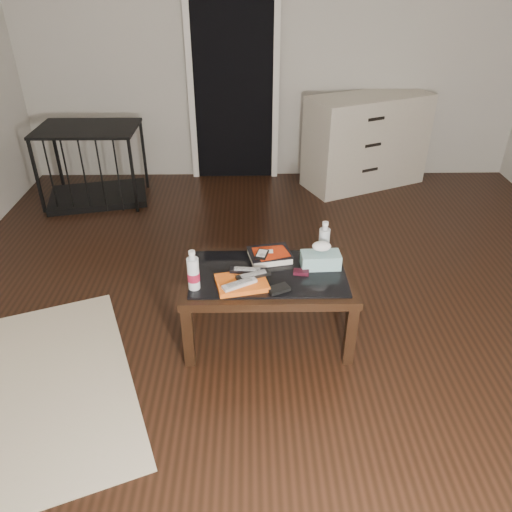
{
  "coord_description": "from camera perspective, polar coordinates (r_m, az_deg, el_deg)",
  "views": [
    {
      "loc": [
        -0.26,
        -2.61,
        2.06
      ],
      "look_at": [
        -0.22,
        -0.13,
        0.55
      ],
      "focal_mm": 35.0,
      "sensor_mm": 36.0,
      "label": 1
    }
  ],
  "objects": [
    {
      "name": "ground",
      "position": [
        3.34,
        3.75,
        -6.88
      ],
      "size": [
        5.0,
        5.0,
        0.0
      ],
      "primitive_type": "plane",
      "color": "black",
      "rests_on": "ground"
    },
    {
      "name": "ipod",
      "position": [
        2.98,
        0.68,
        0.22
      ],
      "size": [
        0.09,
        0.12,
        0.02
      ],
      "primitive_type": "cube",
      "rotation": [
        0.0,
        0.0,
        -0.28
      ],
      "color": "black",
      "rests_on": "dvd_mailers"
    },
    {
      "name": "pet_crate",
      "position": [
        5.06,
        -17.89,
        8.6
      ],
      "size": [
        1.01,
        0.78,
        0.71
      ],
      "rotation": [
        0.0,
        0.0,
        0.22
      ],
      "color": "black",
      "rests_on": "ground"
    },
    {
      "name": "room_shell",
      "position": [
        2.66,
        5.03,
        21.7
      ],
      "size": [
        5.0,
        5.0,
        5.0
      ],
      "color": "#B7B4A9",
      "rests_on": "ground"
    },
    {
      "name": "flip_phone",
      "position": [
        2.91,
        5.18,
        -1.85
      ],
      "size": [
        0.1,
        0.06,
        0.02
      ],
      "primitive_type": "cube",
      "rotation": [
        0.0,
        0.0,
        -0.16
      ],
      "color": "black",
      "rests_on": "coffee_table"
    },
    {
      "name": "dresser",
      "position": [
        5.24,
        12.46,
        12.7
      ],
      "size": [
        1.3,
        0.95,
        0.9
      ],
      "rotation": [
        0.0,
        0.0,
        0.42
      ],
      "color": "beige",
      "rests_on": "ground"
    },
    {
      "name": "wallet",
      "position": [
        2.76,
        2.6,
        -3.78
      ],
      "size": [
        0.14,
        0.12,
        0.02
      ],
      "primitive_type": "cube",
      "rotation": [
        0.0,
        0.0,
        0.45
      ],
      "color": "black",
      "rests_on": "coffee_table"
    },
    {
      "name": "tissue_box",
      "position": [
        2.97,
        7.38,
        -0.47
      ],
      "size": [
        0.24,
        0.13,
        0.09
      ],
      "primitive_type": "cube",
      "rotation": [
        0.0,
        0.0,
        0.05
      ],
      "color": "#237482",
      "rests_on": "coffee_table"
    },
    {
      "name": "remote_black_back",
      "position": [
        2.86,
        -1.01,
        -1.64
      ],
      "size": [
        0.2,
        0.07,
        0.02
      ],
      "primitive_type": "cube",
      "rotation": [
        0.0,
        0.0,
        -0.1
      ],
      "color": "black",
      "rests_on": "magazines"
    },
    {
      "name": "textbook",
      "position": [
        3.04,
        1.58,
        0.09
      ],
      "size": [
        0.28,
        0.25,
        0.05
      ],
      "primitive_type": "cube",
      "rotation": [
        0.0,
        0.0,
        0.2
      ],
      "color": "black",
      "rests_on": "coffee_table"
    },
    {
      "name": "water_bottle_right",
      "position": [
        3.04,
        7.8,
        1.86
      ],
      "size": [
        0.08,
        0.08,
        0.24
      ],
      "primitive_type": "cylinder",
      "rotation": [
        0.0,
        0.0,
        0.24
      ],
      "color": "#B8BFC4",
      "rests_on": "coffee_table"
    },
    {
      "name": "doorway",
      "position": [
        5.19,
        -2.62,
        19.76
      ],
      "size": [
        0.9,
        0.08,
        2.07
      ],
      "color": "black",
      "rests_on": "ground"
    },
    {
      "name": "remote_silver",
      "position": [
        2.75,
        -1.89,
        -3.18
      ],
      "size": [
        0.2,
        0.14,
        0.02
      ],
      "primitive_type": "cube",
      "rotation": [
        0.0,
        0.0,
        0.52
      ],
      "color": "#AEADB2",
      "rests_on": "magazines"
    },
    {
      "name": "magazines",
      "position": [
        2.8,
        -1.65,
        -3.09
      ],
      "size": [
        0.32,
        0.26,
        0.03
      ],
      "primitive_type": "cube",
      "rotation": [
        0.0,
        0.0,
        0.21
      ],
      "color": "orange",
      "rests_on": "coffee_table"
    },
    {
      "name": "water_bottle_left",
      "position": [
        2.74,
        -7.2,
        -1.59
      ],
      "size": [
        0.07,
        0.07,
        0.24
      ],
      "primitive_type": "cylinder",
      "rotation": [
        0.0,
        0.0,
        0.03
      ],
      "color": "silver",
      "rests_on": "coffee_table"
    },
    {
      "name": "dvd_mailers",
      "position": [
        3.02,
        1.49,
        0.49
      ],
      "size": [
        0.21,
        0.16,
        0.01
      ],
      "primitive_type": "cube",
      "rotation": [
        0.0,
        0.0,
        0.16
      ],
      "color": "#B82A0C",
      "rests_on": "textbook"
    },
    {
      "name": "remote_black_front",
      "position": [
        2.82,
        -0.3,
        -2.2
      ],
      "size": [
        0.2,
        0.12,
        0.02
      ],
      "primitive_type": "cube",
      "rotation": [
        0.0,
        0.0,
        0.38
      ],
      "color": "black",
      "rests_on": "magazines"
    },
    {
      "name": "coffee_table",
      "position": [
        2.96,
        1.4,
        -2.91
      ],
      "size": [
        1.0,
        0.6,
        0.46
      ],
      "color": "black",
      "rests_on": "ground"
    }
  ]
}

